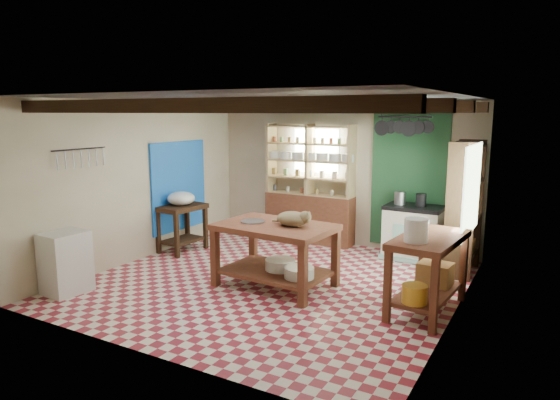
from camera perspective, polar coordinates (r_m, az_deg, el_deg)
The scene contains 30 objects.
floor at distance 7.29m, azimuth -0.87°, elevation -9.41°, with size 5.00×5.00×0.02m, color maroon.
ceiling at distance 6.87m, azimuth -0.93°, elevation 11.57°, with size 5.00×5.00×0.02m, color #46464B.
wall_back at distance 9.18m, azimuth 7.02°, elevation 3.00°, with size 5.00×0.04×2.60m, color beige.
wall_front at distance 5.01m, azimuth -15.53°, elevation -3.23°, with size 5.00×0.04×2.60m, color beige.
wall_left at distance 8.49m, azimuth -15.63°, elevation 2.12°, with size 0.04×5.00×2.60m, color beige.
wall_right at distance 6.11m, azimuth 19.79°, elevation -1.09°, with size 0.04×5.00×2.60m, color beige.
ceiling_beams at distance 6.87m, azimuth -0.92°, elevation 10.57°, with size 5.00×3.80×0.15m, color #311E11.
blue_wall_patch at distance 9.15m, azimuth -11.46°, elevation 1.58°, with size 0.04×1.40×1.60m, color blue.
green_wall_patch at distance 8.77m, azimuth 14.51°, elevation 2.08°, with size 1.30×0.04×2.30m, color #1E4C2B.
window_back at distance 9.33m, azimuth 4.17°, elevation 5.62°, with size 0.90×0.02×0.80m, color white.
window_right at distance 7.07m, azimuth 21.07°, elevation 1.10°, with size 0.02×1.30×1.20m, color white.
utensil_rail at distance 7.60m, azimuth -21.89°, elevation 4.52°, with size 0.06×0.90×0.28m, color black.
pot_rack at distance 8.28m, azimuth 14.03°, elevation 8.12°, with size 0.86×0.12×0.36m, color black.
shelving_unit at distance 9.26m, azimuth 3.39°, elevation 1.86°, with size 1.70×0.34×2.20m, color tan.
tall_rack at distance 7.95m, azimuth 20.34°, elevation -0.85°, with size 0.40×0.86×2.00m, color #311E11.
work_table at distance 6.99m, azimuth -0.55°, elevation -6.36°, with size 1.56×1.04×0.89m, color brown.
stove at distance 8.56m, azimuth 15.00°, elevation -3.59°, with size 0.92×0.62×0.90m, color beige.
prep_table at distance 8.90m, azimuth -11.12°, elevation -3.17°, with size 0.56×0.81×0.82m, color #311E11.
white_cabinet at distance 7.35m, azimuth -23.31°, elevation -6.58°, with size 0.46×0.56×0.84m, color silver.
right_counter at distance 6.39m, azimuth 16.53°, elevation -8.10°, with size 0.66×1.32×0.94m, color brown.
cat at distance 6.76m, azimuth 1.44°, elevation -2.16°, with size 0.45×0.34×0.20m, color olive.
steel_tray at distance 7.03m, azimuth -3.15°, elevation -2.46°, with size 0.34×0.34×0.02m, color #99989F.
basin_large at distance 7.04m, azimuth 0.02°, elevation -7.37°, with size 0.42×0.42×0.15m, color silver.
basin_small at distance 6.72m, azimuth 2.21°, elevation -8.28°, with size 0.40×0.40×0.14m, color silver.
kettle_left at distance 8.52m, azimuth 13.55°, elevation 0.22°, with size 0.18×0.18×0.21m, color #99989F.
kettle_right at distance 8.42m, azimuth 15.82°, elevation -0.00°, with size 0.17×0.17×0.21m, color black.
enamel_bowl at distance 8.80m, azimuth -11.23°, elevation 0.18°, with size 0.48×0.48×0.24m, color silver.
white_bucket at distance 5.92m, azimuth 15.31°, elevation -3.37°, with size 0.27×0.27×0.27m, color silver.
wicker_basket at distance 6.69m, azimuth 17.30°, elevation -8.05°, with size 0.40×0.32×0.28m, color #AE8046.
yellow_tub at distance 6.02m, azimuth 15.12°, elevation -10.32°, with size 0.29×0.29×0.21m, color gold.
Camera 1 is at (3.47, -5.93, 2.42)m, focal length 32.00 mm.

